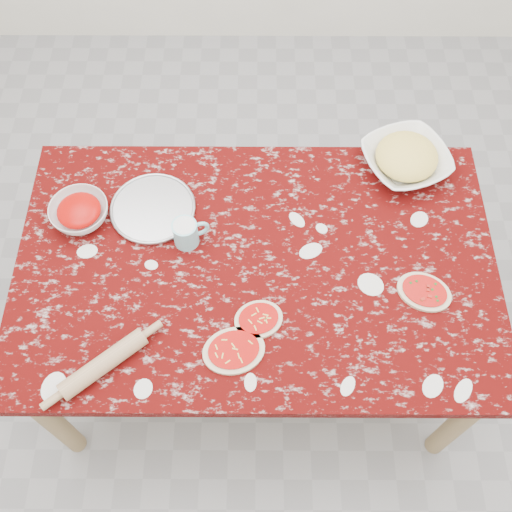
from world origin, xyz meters
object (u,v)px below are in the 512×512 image
(pizza_tray, at_px, (153,209))
(rolling_pin, at_px, (103,364))
(cheese_bowl, at_px, (405,160))
(worktable, at_px, (256,275))
(sauce_bowl, at_px, (80,213))
(flour_mug, at_px, (187,233))

(pizza_tray, xyz_separation_m, rolling_pin, (-0.09, -0.57, 0.02))
(rolling_pin, bearing_deg, cheese_bowl, 37.82)
(cheese_bowl, relative_size, rolling_pin, 1.04)
(pizza_tray, relative_size, cheese_bowl, 0.98)
(worktable, relative_size, rolling_pin, 5.61)
(sauce_bowl, distance_m, cheese_bowl, 1.16)
(pizza_tray, height_order, sauce_bowl, sauce_bowl)
(pizza_tray, bearing_deg, cheese_bowl, 12.27)
(worktable, relative_size, flour_mug, 13.04)
(sauce_bowl, xyz_separation_m, rolling_pin, (0.15, -0.54, -0.00))
(pizza_tray, relative_size, flour_mug, 2.37)
(worktable, distance_m, sauce_bowl, 0.64)
(worktable, bearing_deg, cheese_bowl, 37.27)
(sauce_bowl, bearing_deg, flour_mug, -13.82)
(worktable, distance_m, rolling_pin, 0.59)
(sauce_bowl, bearing_deg, rolling_pin, -74.36)
(pizza_tray, xyz_separation_m, flour_mug, (0.13, -0.13, 0.05))
(worktable, xyz_separation_m, pizza_tray, (-0.36, 0.21, 0.09))
(flour_mug, bearing_deg, pizza_tray, 135.98)
(sauce_bowl, relative_size, flour_mug, 1.64)
(sauce_bowl, xyz_separation_m, cheese_bowl, (1.14, 0.23, 0.01))
(cheese_bowl, bearing_deg, sauce_bowl, -168.66)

